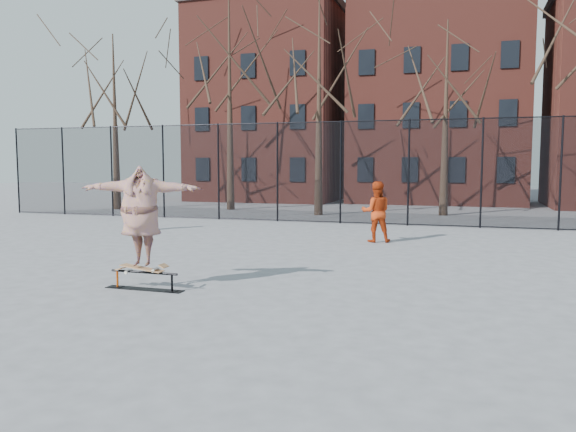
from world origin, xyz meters
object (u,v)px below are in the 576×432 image
(skate_rail, at_px, (144,282))
(bystander_black, at_px, (131,208))
(skateboard, at_px, (142,268))
(bystander_red, at_px, (376,212))
(skater, at_px, (141,216))

(skate_rail, relative_size, bystander_black, 0.97)
(skateboard, bearing_deg, bystander_black, 124.43)
(skateboard, relative_size, bystander_red, 0.50)
(skateboard, distance_m, skater, 0.98)
(skate_rail, xyz_separation_m, skater, (-0.04, 0.00, 1.24))
(skater, xyz_separation_m, bystander_black, (-5.36, 7.82, -0.57))
(skate_rail, bearing_deg, skater, 180.00)
(skate_rail, xyz_separation_m, skateboard, (-0.04, 0.00, 0.26))
(skateboard, distance_m, bystander_black, 9.49)
(bystander_black, bearing_deg, skater, 114.51)
(skate_rail, distance_m, bystander_red, 8.34)
(bystander_black, height_order, bystander_red, bystander_red)
(skateboard, relative_size, bystander_black, 0.56)
(skateboard, xyz_separation_m, skater, (0.00, 0.00, 0.98))
(skate_rail, relative_size, bystander_red, 0.87)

